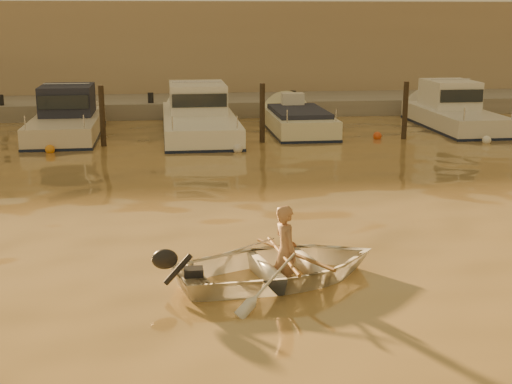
{
  "coord_description": "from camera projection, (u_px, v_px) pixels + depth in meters",
  "views": [
    {
      "loc": [
        -3.56,
        -9.89,
        4.29
      ],
      "look_at": [
        -1.71,
        4.02,
        0.75
      ],
      "focal_mm": 50.0,
      "sensor_mm": 36.0,
      "label": 1
    }
  ],
  "objects": [
    {
      "name": "dinghy",
      "position": [
        280.0,
        266.0,
        11.71
      ],
      "size": [
        3.98,
        3.26,
        0.72
      ],
      "primitive_type": "imported",
      "rotation": [
        0.0,
        0.0,
        1.82
      ],
      "color": "silver",
      "rests_on": "ground_plane"
    },
    {
      "name": "piling_1",
      "position": [
        102.0,
        119.0,
        23.35
      ],
      "size": [
        0.18,
        0.18,
        2.2
      ],
      "primitive_type": "cylinder",
      "color": "#2D2319",
      "rests_on": "ground_plane"
    },
    {
      "name": "fender_d",
      "position": [
        377.0,
        136.0,
        24.89
      ],
      "size": [
        0.3,
        0.3,
        0.3
      ],
      "primitive_type": "sphere",
      "color": "#C54517",
      "rests_on": "ground_plane"
    },
    {
      "name": "outboard_motor",
      "position": [
        192.0,
        276.0,
        11.16
      ],
      "size": [
        0.97,
        0.61,
        0.7
      ],
      "primitive_type": null,
      "rotation": [
        0.0,
        0.0,
        0.25
      ],
      "color": "black",
      "rests_on": "dinghy"
    },
    {
      "name": "moored_boat_3",
      "position": [
        297.0,
        125.0,
        26.52
      ],
      "size": [
        2.1,
        6.05,
        0.95
      ],
      "primitive_type": null,
      "color": "beige",
      "rests_on": "ground_plane"
    },
    {
      "name": "oar_port",
      "position": [
        294.0,
        254.0,
        11.76
      ],
      "size": [
        0.98,
        1.91,
        0.13
      ],
      "primitive_type": "cylinder",
      "rotation": [
        1.54,
        0.0,
        0.45
      ],
      "color": "brown",
      "rests_on": "dinghy"
    },
    {
      "name": "piling_3",
      "position": [
        405.0,
        113.0,
        24.67
      ],
      "size": [
        0.18,
        0.18,
        2.2
      ],
      "primitive_type": "cylinder",
      "color": "#2D2319",
      "rests_on": "ground_plane"
    },
    {
      "name": "quay",
      "position": [
        242.0,
        109.0,
        31.64
      ],
      "size": [
        52.0,
        4.0,
        1.0
      ],
      "primitive_type": "cube",
      "color": "gray",
      "rests_on": "ground_plane"
    },
    {
      "name": "ground_plane",
      "position": [
        400.0,
        298.0,
        11.01
      ],
      "size": [
        160.0,
        160.0,
        0.0
      ],
      "primitive_type": "plane",
      "color": "olive",
      "rests_on": "ground"
    },
    {
      "name": "moored_boat_2",
      "position": [
        199.0,
        116.0,
        25.95
      ],
      "size": [
        2.55,
        8.44,
        1.75
      ],
      "primitive_type": null,
      "color": "white",
      "rests_on": "ground_plane"
    },
    {
      "name": "waterfront_building",
      "position": [
        230.0,
        51.0,
        36.37
      ],
      "size": [
        46.0,
        7.0,
        4.8
      ],
      "primitive_type": "cube",
      "color": "#9E8466",
      "rests_on": "quay"
    },
    {
      "name": "moored_boat_1",
      "position": [
        66.0,
        119.0,
        25.35
      ],
      "size": [
        2.27,
        6.74,
        1.75
      ],
      "primitive_type": null,
      "color": "beige",
      "rests_on": "ground_plane"
    },
    {
      "name": "fender_b",
      "position": [
        50.0,
        149.0,
        22.45
      ],
      "size": [
        0.3,
        0.3,
        0.3
      ],
      "primitive_type": "sphere",
      "color": "orange",
      "rests_on": "ground_plane"
    },
    {
      "name": "moored_boat_4",
      "position": [
        455.0,
        111.0,
        27.2
      ],
      "size": [
        2.17,
        6.72,
        1.75
      ],
      "primitive_type": null,
      "color": "silver",
      "rests_on": "ground_plane"
    },
    {
      "name": "fender_c",
      "position": [
        238.0,
        149.0,
        22.53
      ],
      "size": [
        0.3,
        0.3,
        0.3
      ],
      "primitive_type": "sphere",
      "color": "silver",
      "rests_on": "ground_plane"
    },
    {
      "name": "person",
      "position": [
        286.0,
        251.0,
        11.69
      ],
      "size": [
        0.5,
        0.65,
        1.57
      ],
      "primitive_type": "imported",
      "rotation": [
        0.0,
        0.0,
        1.82
      ],
      "color": "#A37451",
      "rests_on": "dinghy"
    },
    {
      "name": "piling_2",
      "position": [
        262.0,
        116.0,
        24.03
      ],
      "size": [
        0.18,
        0.18,
        2.2
      ],
      "primitive_type": "cylinder",
      "color": "#2D2319",
      "rests_on": "ground_plane"
    },
    {
      "name": "fender_e",
      "position": [
        487.0,
        140.0,
        24.1
      ],
      "size": [
        0.3,
        0.3,
        0.3
      ],
      "primitive_type": "sphere",
      "color": "silver",
      "rests_on": "ground_plane"
    },
    {
      "name": "oar_starboard",
      "position": [
        283.0,
        255.0,
        11.68
      ],
      "size": [
        0.21,
        2.1,
        0.13
      ],
      "primitive_type": "cylinder",
      "rotation": [
        1.54,
        0.0,
        0.07
      ],
      "color": "brown",
      "rests_on": "dinghy"
    }
  ]
}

